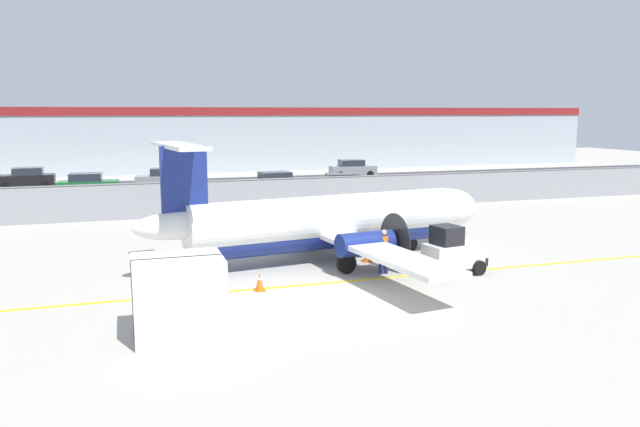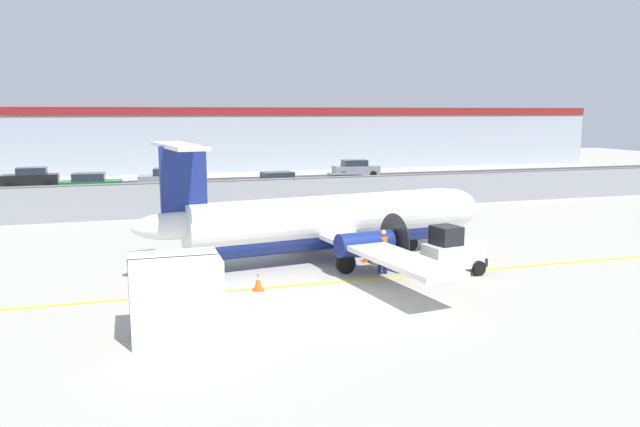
% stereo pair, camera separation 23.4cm
% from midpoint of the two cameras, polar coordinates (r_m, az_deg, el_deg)
% --- Properties ---
extents(ground_plane, '(140.00, 140.00, 0.01)m').
position_cam_midpoint_polar(ground_plane, '(22.40, 0.51, -6.40)').
color(ground_plane, '#ADA89E').
extents(perimeter_fence, '(98.00, 0.10, 2.10)m').
position_cam_midpoint_polar(perimeter_fence, '(37.47, -6.87, 1.64)').
color(perimeter_fence, gray).
rests_on(perimeter_fence, ground).
extents(parking_lot_strip, '(98.00, 17.00, 0.12)m').
position_cam_midpoint_polar(parking_lot_strip, '(48.88, -9.24, 2.11)').
color(parking_lot_strip, '#38383A').
rests_on(parking_lot_strip, ground).
extents(background_building, '(91.00, 8.10, 6.50)m').
position_cam_midpoint_polar(background_building, '(66.93, -11.50, 6.70)').
color(background_building, '#A8B2BC').
rests_on(background_building, ground).
extents(commuter_airplane, '(15.32, 16.06, 4.92)m').
position_cam_midpoint_polar(commuter_airplane, '(25.62, 1.48, -0.74)').
color(commuter_airplane, white).
rests_on(commuter_airplane, ground).
extents(baggage_tug, '(2.48, 1.71, 1.88)m').
position_cam_midpoint_polar(baggage_tug, '(23.96, 12.25, -3.48)').
color(baggage_tug, silver).
rests_on(baggage_tug, ground).
extents(ground_crew_worker, '(0.54, 0.35, 1.70)m').
position_cam_midpoint_polar(ground_crew_worker, '(23.60, 6.08, -3.27)').
color(ground_crew_worker, '#191E4C').
rests_on(ground_crew_worker, ground).
extents(cargo_container, '(2.44, 2.01, 2.20)m').
position_cam_midpoint_polar(cargo_container, '(17.53, -12.67, -7.39)').
color(cargo_container, silver).
rests_on(cargo_container, ground).
extents(traffic_cone_near_left, '(0.36, 0.36, 0.64)m').
position_cam_midpoint_polar(traffic_cone_near_left, '(21.56, -5.35, -6.22)').
color(traffic_cone_near_left, orange).
rests_on(traffic_cone_near_left, ground).
extents(traffic_cone_near_right, '(0.36, 0.36, 0.64)m').
position_cam_midpoint_polar(traffic_cone_near_right, '(25.59, 4.57, -3.73)').
color(traffic_cone_near_right, orange).
rests_on(traffic_cone_near_right, ground).
extents(traffic_cone_far_left, '(0.36, 0.36, 0.64)m').
position_cam_midpoint_polar(traffic_cone_far_left, '(29.86, 8.78, -1.92)').
color(traffic_cone_far_left, orange).
rests_on(traffic_cone_far_left, ground).
extents(parked_car_0, '(4.23, 2.07, 1.58)m').
position_cam_midpoint_polar(parked_car_0, '(54.70, -24.83, 3.01)').
color(parked_car_0, black).
rests_on(parked_car_0, parking_lot_strip).
extents(parked_car_1, '(4.28, 2.17, 1.58)m').
position_cam_midpoint_polar(parked_car_1, '(48.04, -20.09, 2.55)').
color(parked_car_1, '#19662D').
rests_on(parked_car_1, parking_lot_strip).
extents(parked_car_2, '(4.38, 2.40, 1.58)m').
position_cam_midpoint_polar(parked_car_2, '(50.41, -13.70, 3.14)').
color(parked_car_2, gray).
rests_on(parked_car_2, parking_lot_strip).
extents(parked_car_3, '(4.37, 2.39, 1.58)m').
position_cam_midpoint_polar(parked_car_3, '(45.99, -3.90, 2.81)').
color(parked_car_3, '#B28C19').
rests_on(parked_car_3, parking_lot_strip).
extents(parked_car_4, '(4.38, 2.40, 1.58)m').
position_cam_midpoint_polar(parked_car_4, '(44.66, 2.53, 2.63)').
color(parked_car_4, '#B28C19').
rests_on(parked_car_4, parking_lot_strip).
extents(parked_car_5, '(4.30, 2.22, 1.58)m').
position_cam_midpoint_polar(parked_car_5, '(57.67, 3.39, 4.13)').
color(parked_car_5, gray).
rests_on(parked_car_5, parking_lot_strip).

